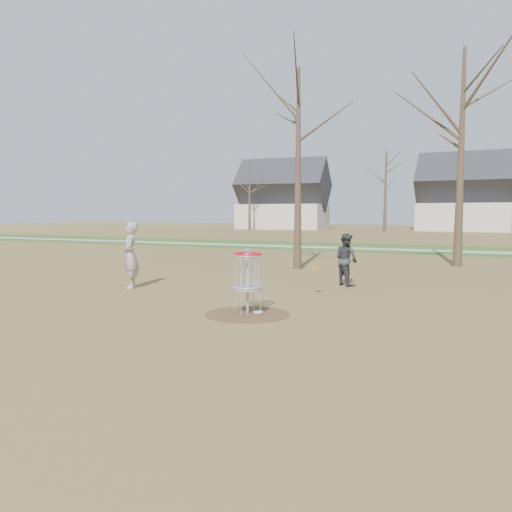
{
  "coord_description": "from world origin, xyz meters",
  "views": [
    {
      "loc": [
        4.53,
        -9.35,
        2.15
      ],
      "look_at": [
        -0.5,
        1.5,
        1.1
      ],
      "focal_mm": 35.0,
      "sensor_mm": 36.0,
      "label": 1
    }
  ],
  "objects": [
    {
      "name": "green_band",
      "position": [
        0.0,
        21.0,
        0.01
      ],
      "size": [
        160.0,
        8.0,
        0.01
      ],
      "primitive_type": "cube",
      "color": "#2D5119",
      "rests_on": "ground"
    },
    {
      "name": "ground",
      "position": [
        0.0,
        0.0,
        0.0
      ],
      "size": [
        160.0,
        160.0,
        0.0
      ],
      "primitive_type": "plane",
      "color": "brown",
      "rests_on": "ground"
    },
    {
      "name": "houses_row",
      "position": [
        4.32,
        52.56,
        3.52
      ],
      "size": [
        56.51,
        10.01,
        7.26
      ],
      "color": "silver",
      "rests_on": "ground"
    },
    {
      "name": "player_standing",
      "position": [
        -4.62,
        1.92,
        0.94
      ],
      "size": [
        0.75,
        0.82,
        1.88
      ],
      "primitive_type": "imported",
      "rotation": [
        0.0,
        0.0,
        -0.98
      ],
      "color": "#ACACAC",
      "rests_on": "ground"
    },
    {
      "name": "disc_grounded",
      "position": [
        0.14,
        0.23,
        0.02
      ],
      "size": [
        0.22,
        0.22,
        0.02
      ],
      "primitive_type": "cylinder",
      "color": "white",
      "rests_on": "dirt_circle"
    },
    {
      "name": "player_throwing",
      "position": [
        0.81,
        4.98,
        0.77
      ],
      "size": [
        0.95,
        0.91,
        1.54
      ],
      "primitive_type": "imported",
      "rotation": [
        0.0,
        0.0,
        2.51
      ],
      "color": "#323337",
      "rests_on": "ground"
    },
    {
      "name": "disc_golf_basket",
      "position": [
        0.0,
        0.0,
        0.91
      ],
      "size": [
        0.64,
        0.64,
        1.35
      ],
      "color": "#9EA3AD",
      "rests_on": "ground"
    },
    {
      "name": "footpath",
      "position": [
        0.0,
        20.0,
        0.01
      ],
      "size": [
        160.0,
        1.5,
        0.01
      ],
      "primitive_type": "cube",
      "color": "#9E9E99",
      "rests_on": "green_band"
    },
    {
      "name": "dirt_circle",
      "position": [
        0.0,
        0.0,
        0.01
      ],
      "size": [
        1.8,
        1.8,
        0.01
      ],
      "primitive_type": "cylinder",
      "color": "#47331E",
      "rests_on": "ground"
    },
    {
      "name": "discs_in_play",
      "position": [
        -1.78,
        2.34,
        0.94
      ],
      "size": [
        5.17,
        1.23,
        0.5
      ],
      "color": "orange",
      "rests_on": "ground"
    },
    {
      "name": "bare_trees",
      "position": [
        1.78,
        35.79,
        5.35
      ],
      "size": [
        52.62,
        44.98,
        9.0
      ],
      "color": "#382B1E",
      "rests_on": "ground"
    }
  ]
}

